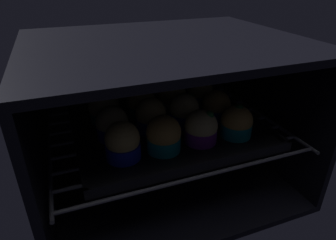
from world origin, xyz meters
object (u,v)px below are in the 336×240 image
Objects in this scene: muffin_row2_col1 at (141,103)px; muffin_row2_col3 at (200,92)px; muffin_row0_col0 at (123,142)px; muffin_row1_col0 at (112,125)px; muffin_row1_col3 at (216,107)px; muffin_row1_col1 at (151,116)px; muffin_row1_col2 at (184,111)px; muffin_row2_col2 at (172,97)px; baking_tray at (168,129)px; muffin_row0_col3 at (236,123)px; muffin_row2_col0 at (104,108)px; muffin_row0_col1 at (164,136)px; muffin_row0_col2 at (201,129)px.

muffin_row2_col1 reaches higher than muffin_row2_col3.
muffin_row2_col1 reaches higher than muffin_row0_col0.
muffin_row1_col0 is 25.81cm from muffin_row1_col3.
muffin_row1_col1 reaches higher than muffin_row1_col3.
muffin_row2_col3 is at bearing 27.90° from muffin_row1_col1.
muffin_row1_col2 is 8.34cm from muffin_row2_col2.
muffin_row2_col1 reaches higher than baking_tray.
muffin_row0_col3 is at bearing -45.71° from muffin_row2_col1.
muffin_row2_col0 is (-0.24, 8.72, 0.30)cm from muffin_row1_col0.
muffin_row0_col1 is 24.81cm from muffin_row2_col3.
muffin_row0_col2 is 19.56cm from muffin_row2_col3.
muffin_row2_col1 is (-4.07, 8.41, 3.91)cm from baking_tray.
muffin_row0_col2 is 0.93× the size of muffin_row2_col1.
muffin_row1_col3 reaches higher than baking_tray.
muffin_row0_col3 is at bearing -34.84° from baking_tray.
muffin_row1_col1 is 8.30cm from muffin_row2_col1.
muffin_row0_col2 is at bearing -90.36° from muffin_row2_col2.
muffin_row2_col0 is at bearing 153.76° from muffin_row1_col2.
muffin_row0_col3 is 1.03× the size of muffin_row1_col0.
muffin_row0_col3 is (12.89, -8.97, 3.63)cm from baking_tray.
muffin_row0_col2 is 0.95× the size of muffin_row1_col1.
muffin_row0_col2 is at bearing 177.05° from muffin_row0_col3.
baking_tray is 5.83cm from muffin_row1_col1.
muffin_row1_col1 is 16.87cm from muffin_row1_col3.
muffin_row1_col1 is at bearing 45.24° from muffin_row0_col0.
muffin_row1_col2 is at bearing -91.69° from muffin_row2_col2.
muffin_row1_col2 is at bearing -26.24° from muffin_row2_col0.
muffin_row0_col3 is 0.97× the size of muffin_row2_col3.
muffin_row0_col2 is 24.69cm from muffin_row2_col0.
muffin_row2_col2 is (17.19, 16.99, 0.08)cm from muffin_row0_col0.
muffin_row0_col3 is 0.95× the size of muffin_row2_col2.
muffin_row1_col3 is at bearing 27.57° from muffin_row0_col1.
muffin_row1_col3 is (-0.18, 9.01, 0.06)cm from muffin_row0_col3.
baking_tray is at bearing -33.19° from muffin_row2_col0.
muffin_row1_col0 is 0.95× the size of muffin_row1_col2.
muffin_row2_col0 is (-9.01, 17.58, 0.04)cm from muffin_row0_col1.
muffin_row2_col2 is (4.43, 8.42, 4.14)cm from baking_tray.
muffin_row2_col3 is at bearing 46.34° from muffin_row0_col1.
muffin_row2_col2 is (0.11, 16.95, 0.45)cm from muffin_row0_col2.
muffin_row1_col1 is at bearing 88.88° from muffin_row0_col1.
muffin_row2_col0 is at bearing 91.90° from muffin_row0_col0.
muffin_row0_col1 is at bearing -177.83° from muffin_row0_col2.
muffin_row1_col2 is (-8.71, 9.06, 0.41)cm from muffin_row0_col3.
muffin_row2_col1 is (-8.25, 8.33, -0.13)cm from muffin_row1_col2.
muffin_row0_col0 is 24.17cm from muffin_row2_col2.
muffin_row1_col2 is (16.95, 8.66, -0.02)cm from muffin_row0_col0.
muffin_row1_col1 is (-8.47, 8.64, 0.40)cm from muffin_row0_col2.
muffin_row0_col0 reaches higher than muffin_row0_col2.
muffin_row1_col0 is at bearing -160.68° from muffin_row2_col3.
muffin_row0_col0 is 0.98× the size of muffin_row2_col1.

